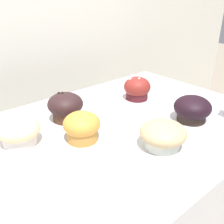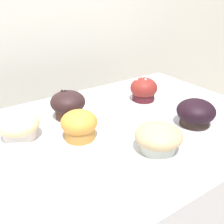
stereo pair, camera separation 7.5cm
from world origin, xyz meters
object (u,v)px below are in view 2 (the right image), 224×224
object	(u,v)px
muffin_front_center	(158,138)
muffin_front_left	(19,126)
muffin_front_right	(68,104)
muffin_back_left	(79,125)
muffin_back_right	(196,113)
muffin_back_center	(144,90)

from	to	relation	value
muffin_front_center	muffin_front_left	distance (m)	0.37
muffin_front_center	muffin_front_right	world-z (taller)	muffin_front_right
muffin_back_left	muffin_back_right	world-z (taller)	same
muffin_front_center	muffin_front_left	xyz separation A→B (m)	(-0.27, 0.25, -0.00)
muffin_back_left	muffin_back_right	xyz separation A→B (m)	(0.32, -0.12, -0.00)
muffin_front_center	muffin_back_right	world-z (taller)	muffin_back_right
muffin_front_left	muffin_back_center	distance (m)	0.45
muffin_back_left	muffin_front_right	bearing A→B (deg)	76.91
muffin_front_left	muffin_back_center	xyz separation A→B (m)	(0.45, 0.01, 0.00)
muffin_front_right	muffin_back_center	world-z (taller)	muffin_front_right
muffin_front_left	muffin_back_center	bearing A→B (deg)	1.46
muffin_back_left	muffin_back_center	distance (m)	0.33
muffin_back_center	muffin_back_left	bearing A→B (deg)	-161.64
muffin_front_center	muffin_front_left	bearing A→B (deg)	136.27
muffin_back_left	muffin_back_right	bearing A→B (deg)	-21.54
muffin_front_center	muffin_back_right	bearing A→B (deg)	11.48
muffin_front_left	muffin_front_right	bearing A→B (deg)	12.56
muffin_back_left	muffin_front_right	xyz separation A→B (m)	(0.03, 0.13, 0.00)
muffin_front_center	muffin_back_right	xyz separation A→B (m)	(0.18, 0.04, 0.00)
muffin_front_center	muffin_back_center	xyz separation A→B (m)	(0.18, 0.27, 0.00)
muffin_front_left	muffin_front_right	xyz separation A→B (m)	(0.16, 0.04, 0.01)
muffin_front_right	muffin_back_center	distance (m)	0.28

